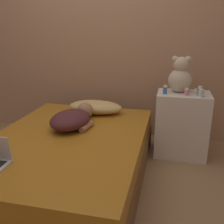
{
  "coord_description": "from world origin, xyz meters",
  "views": [
    {
      "loc": [
        0.88,
        -2.03,
        1.37
      ],
      "look_at": [
        0.36,
        0.24,
        0.61
      ],
      "focal_mm": 42.0,
      "sensor_mm": 36.0,
      "label": 1
    }
  ],
  "objects": [
    {
      "name": "bottle_blue",
      "position": [
        0.82,
        0.68,
        0.75
      ],
      "size": [
        0.04,
        0.04,
        0.09
      ],
      "color": "#3866B2",
      "rests_on": "nightstand"
    },
    {
      "name": "bottle_pink",
      "position": [
        1.04,
        0.67,
        0.74
      ],
      "size": [
        0.04,
        0.04,
        0.07
      ],
      "color": "pink",
      "rests_on": "nightstand"
    },
    {
      "name": "ground_plane",
      "position": [
        0.0,
        0.0,
        0.0
      ],
      "size": [
        12.0,
        12.0,
        0.0
      ],
      "primitive_type": "plane",
      "color": "#937551"
    },
    {
      "name": "bed",
      "position": [
        0.0,
        0.0,
        0.21
      ],
      "size": [
        1.37,
        1.94,
        0.43
      ],
      "color": "brown",
      "rests_on": "ground_plane"
    },
    {
      "name": "teddy_bear",
      "position": [
        0.97,
        0.81,
        0.87
      ],
      "size": [
        0.25,
        0.25,
        0.38
      ],
      "color": "beige",
      "rests_on": "nightstand"
    },
    {
      "name": "person_lying",
      "position": [
        -0.04,
        0.25,
        0.52
      ],
      "size": [
        0.42,
        0.65,
        0.17
      ],
      "rotation": [
        0.0,
        0.0,
        -0.14
      ],
      "color": "#4C2328",
      "rests_on": "bed"
    },
    {
      "name": "nightstand",
      "position": [
        1.02,
        0.76,
        0.35
      ],
      "size": [
        0.55,
        0.4,
        0.71
      ],
      "color": "silver",
      "rests_on": "ground_plane"
    },
    {
      "name": "pillow",
      "position": [
        0.06,
        0.7,
        0.5
      ],
      "size": [
        0.61,
        0.31,
        0.14
      ],
      "color": "tan",
      "rests_on": "bed"
    },
    {
      "name": "bottle_clear",
      "position": [
        1.18,
        0.63,
        0.75
      ],
      "size": [
        0.05,
        0.05,
        0.08
      ],
      "color": "silver",
      "rests_on": "nightstand"
    },
    {
      "name": "bottle_white",
      "position": [
        1.13,
        0.76,
        0.73
      ],
      "size": [
        0.03,
        0.03,
        0.06
      ],
      "color": "white",
      "rests_on": "nightstand"
    },
    {
      "name": "bottle_green",
      "position": [
        1.17,
        0.69,
        0.75
      ],
      "size": [
        0.04,
        0.04,
        0.1
      ],
      "color": "#3D8E4C",
      "rests_on": "nightstand"
    },
    {
      "name": "wall_back",
      "position": [
        0.0,
        1.25,
        1.3
      ],
      "size": [
        8.0,
        0.06,
        2.6
      ],
      "color": "tan",
      "rests_on": "ground_plane"
    }
  ]
}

